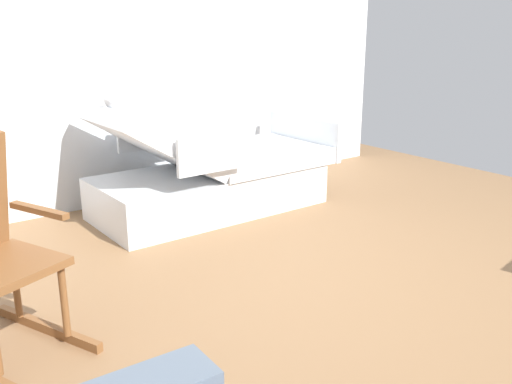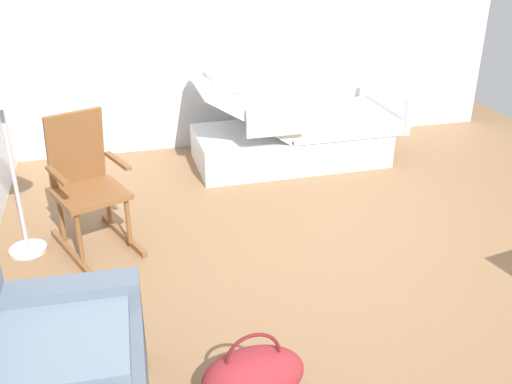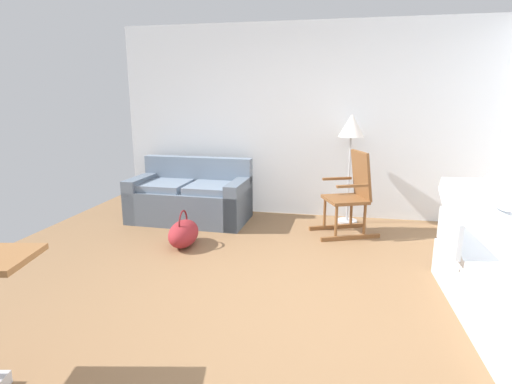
{
  "view_description": "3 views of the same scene",
  "coord_description": "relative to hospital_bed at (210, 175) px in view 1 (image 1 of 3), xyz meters",
  "views": [
    {
      "loc": [
        -2.08,
        2.32,
        1.54
      ],
      "look_at": [
        0.02,
        0.75,
        0.76
      ],
      "focal_mm": 39.61,
      "sensor_mm": 36.0,
      "label": 1
    },
    {
      "loc": [
        -3.51,
        1.59,
        2.34
      ],
      "look_at": [
        -0.21,
        0.75,
        0.71
      ],
      "focal_mm": 40.82,
      "sensor_mm": 36.0,
      "label": 2
    },
    {
      "loc": [
        0.42,
        -3.14,
        1.67
      ],
      "look_at": [
        -0.26,
        0.38,
        0.84
      ],
      "focal_mm": 28.17,
      "sensor_mm": 36.0,
      "label": 3
    }
  ],
  "objects": [
    {
      "name": "side_wall",
      "position": [
        0.73,
        0.15,
        1.04
      ],
      "size": [
        0.1,
        5.44,
        2.7
      ],
      "primitive_type": "cube",
      "color": "silver",
      "rests_on": "ground"
    },
    {
      "name": "ground_plane",
      "position": [
        -1.87,
        0.15,
        -0.31
      ],
      "size": [
        6.54,
        6.54,
        0.0
      ],
      "primitive_type": "plane",
      "color": "olive"
    },
    {
      "name": "hospital_bed",
      "position": [
        0.0,
        0.0,
        0.0
      ],
      "size": [
        1.05,
        2.07,
        1.09
      ],
      "color": "silver",
      "rests_on": "ground"
    }
  ]
}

